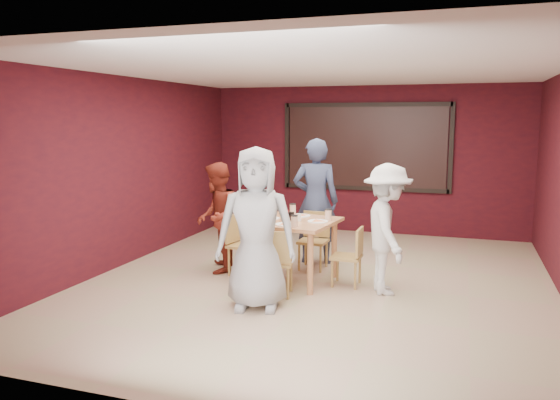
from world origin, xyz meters
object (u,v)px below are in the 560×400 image
(dining_table, at_px, (293,228))
(chair_front, at_px, (276,259))
(diner_left, at_px, (217,217))
(chair_back, at_px, (314,237))
(diner_back, at_px, (316,201))
(chair_left, at_px, (241,241))
(diner_right, at_px, (387,229))
(chair_right, at_px, (351,253))
(diner_front, at_px, (256,229))

(dining_table, xyz_separation_m, chair_front, (-0.01, -0.69, -0.25))
(diner_left, bearing_deg, chair_back, 96.39)
(chair_front, xyz_separation_m, diner_left, (-1.17, 0.82, 0.31))
(chair_front, relative_size, chair_back, 1.02)
(chair_front, bearing_deg, diner_back, 88.84)
(chair_back, relative_size, chair_left, 0.97)
(diner_left, xyz_separation_m, diner_right, (2.43, -0.23, 0.03))
(dining_table, distance_m, chair_back, 0.81)
(dining_table, height_order, chair_front, dining_table)
(chair_front, distance_m, chair_back, 1.45)
(dining_table, bearing_deg, diner_right, -4.24)
(chair_back, distance_m, diner_right, 1.48)
(chair_back, bearing_deg, chair_right, -46.02)
(dining_table, distance_m, chair_right, 0.83)
(diner_front, bearing_deg, chair_right, 39.26)
(chair_left, xyz_separation_m, diner_left, (-0.38, 0.04, 0.31))
(chair_back, bearing_deg, diner_left, -153.65)
(dining_table, height_order, diner_left, diner_left)
(chair_front, height_order, chair_left, chair_left)
(chair_back, xyz_separation_m, chair_left, (-0.89, -0.67, 0.01))
(chair_left, distance_m, diner_left, 0.49)
(chair_right, bearing_deg, chair_front, -137.36)
(diner_right, bearing_deg, dining_table, 65.79)
(diner_back, bearing_deg, chair_left, 40.50)
(diner_back, distance_m, diner_left, 1.53)
(chair_front, height_order, chair_back, chair_front)
(dining_table, relative_size, diner_back, 0.63)
(chair_right, bearing_deg, diner_front, -126.75)
(diner_front, xyz_separation_m, diner_left, (-1.09, 1.26, -0.15))
(chair_back, height_order, diner_left, diner_left)
(diner_front, bearing_deg, diner_left, 116.73)
(chair_left, bearing_deg, dining_table, -6.85)
(diner_back, bearing_deg, dining_table, 79.57)
(chair_back, bearing_deg, chair_front, -94.11)
(dining_table, bearing_deg, diner_front, -94.84)
(dining_table, distance_m, chair_left, 0.85)
(chair_left, relative_size, diner_right, 0.52)
(chair_back, xyz_separation_m, diner_right, (1.16, -0.86, 0.35))
(chair_front, bearing_deg, dining_table, 88.75)
(chair_left, bearing_deg, diner_front, -60.00)
(dining_table, xyz_separation_m, diner_left, (-1.18, 0.13, 0.05))
(diner_front, distance_m, diner_right, 1.70)
(dining_table, distance_m, diner_right, 1.26)
(diner_front, relative_size, diner_right, 1.14)
(diner_right, bearing_deg, diner_back, 26.62)
(chair_right, bearing_deg, diner_right, -16.44)
(chair_front, relative_size, diner_right, 0.52)
(chair_front, distance_m, diner_back, 1.82)
(chair_right, xyz_separation_m, diner_front, (-0.88, -1.17, 0.50))
(dining_table, height_order, chair_left, dining_table)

